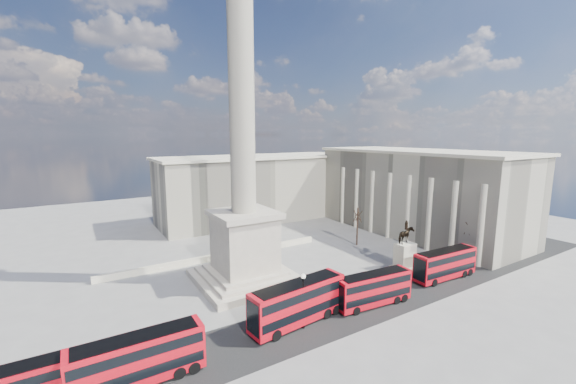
% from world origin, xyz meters
% --- Properties ---
extents(ground, '(180.00, 180.00, 0.00)m').
position_xyz_m(ground, '(0.00, 0.00, 0.00)').
color(ground, gray).
rests_on(ground, ground).
extents(asphalt_road, '(120.00, 9.00, 0.01)m').
position_xyz_m(asphalt_road, '(5.00, -10.00, 0.00)').
color(asphalt_road, '#252525').
rests_on(asphalt_road, ground).
extents(nelsons_column, '(14.00, 14.00, 49.85)m').
position_xyz_m(nelsons_column, '(0.00, 5.00, 12.92)').
color(nelsons_column, beige).
rests_on(nelsons_column, ground).
extents(balustrade_wall, '(40.00, 0.60, 1.10)m').
position_xyz_m(balustrade_wall, '(0.00, 16.00, 0.55)').
color(balustrade_wall, beige).
rests_on(balustrade_wall, ground).
extents(building_east, '(19.00, 46.00, 18.60)m').
position_xyz_m(building_east, '(45.00, 10.00, 9.32)').
color(building_east, beige).
rests_on(building_east, ground).
extents(building_northeast, '(51.00, 17.00, 16.60)m').
position_xyz_m(building_northeast, '(20.00, 40.00, 8.32)').
color(building_northeast, beige).
rests_on(building_northeast, ground).
extents(red_bus_a, '(11.30, 2.73, 4.58)m').
position_xyz_m(red_bus_a, '(-17.36, -10.50, 2.40)').
color(red_bus_a, red).
rests_on(red_bus_a, ground).
extents(red_bus_b, '(12.64, 4.15, 5.03)m').
position_xyz_m(red_bus_b, '(0.20, -9.36, 2.64)').
color(red_bus_b, red).
rests_on(red_bus_b, ground).
extents(red_bus_c, '(10.88, 3.46, 4.34)m').
position_xyz_m(red_bus_c, '(10.98, -10.76, 2.27)').
color(red_bus_c, red).
rests_on(red_bus_c, ground).
extents(red_bus_d, '(11.36, 3.20, 4.56)m').
position_xyz_m(red_bus_d, '(26.58, -10.29, 2.39)').
color(red_bus_d, red).
rests_on(red_bus_d, ground).
extents(victorian_lamp, '(0.56, 0.56, 6.53)m').
position_xyz_m(victorian_lamp, '(0.08, -10.50, 3.85)').
color(victorian_lamp, black).
rests_on(victorian_lamp, ground).
extents(equestrian_statue, '(3.95, 2.96, 8.23)m').
position_xyz_m(equestrian_statue, '(24.48, -4.30, 2.86)').
color(equestrian_statue, beige).
rests_on(equestrian_statue, ground).
extents(bare_tree_near, '(1.86, 1.86, 8.12)m').
position_xyz_m(bare_tree_near, '(36.65, -7.63, 6.40)').
color(bare_tree_near, '#332319').
rests_on(bare_tree_near, ground).
extents(bare_tree_mid, '(1.83, 1.83, 6.95)m').
position_xyz_m(bare_tree_mid, '(36.88, 3.13, 5.47)').
color(bare_tree_mid, '#332319').
rests_on(bare_tree_mid, ground).
extents(bare_tree_far, '(1.95, 1.95, 7.98)m').
position_xyz_m(bare_tree_far, '(26.63, 9.40, 6.29)').
color(bare_tree_far, '#332319').
rests_on(bare_tree_far, ground).
extents(pedestrian_walking, '(0.75, 0.55, 1.90)m').
position_xyz_m(pedestrian_walking, '(23.67, -3.09, 0.95)').
color(pedestrian_walking, black).
rests_on(pedestrian_walking, ground).
extents(pedestrian_standing, '(0.95, 0.86, 1.60)m').
position_xyz_m(pedestrian_standing, '(19.48, -6.50, 0.80)').
color(pedestrian_standing, black).
rests_on(pedestrian_standing, ground).
extents(pedestrian_crossing, '(0.80, 0.95, 1.52)m').
position_xyz_m(pedestrian_crossing, '(11.75, -3.13, 0.76)').
color(pedestrian_crossing, black).
rests_on(pedestrian_crossing, ground).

